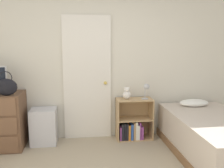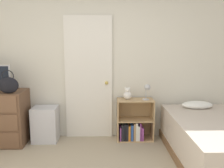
{
  "view_description": "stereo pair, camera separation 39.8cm",
  "coord_description": "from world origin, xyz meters",
  "px_view_note": "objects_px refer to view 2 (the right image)",
  "views": [
    {
      "loc": [
        -0.3,
        -2.13,
        1.63
      ],
      "look_at": [
        0.2,
        1.77,
        0.96
      ],
      "focal_mm": 40.0,
      "sensor_mm": 36.0,
      "label": 1
    },
    {
      "loc": [
        0.1,
        -2.16,
        1.63
      ],
      "look_at": [
        0.2,
        1.77,
        0.96
      ],
      "focal_mm": 40.0,
      "sensor_mm": 36.0,
      "label": 2
    }
  ],
  "objects_px": {
    "storage_bin": "(45,124)",
    "bed": "(214,141)",
    "teddy_bear": "(127,94)",
    "handbag": "(8,85)",
    "bookshelf": "(133,125)",
    "desk_lamp": "(147,89)"
  },
  "relations": [
    {
      "from": "desk_lamp",
      "to": "bed",
      "type": "relative_size",
      "value": 0.13
    },
    {
      "from": "bookshelf",
      "to": "teddy_bear",
      "type": "height_order",
      "value": "teddy_bear"
    },
    {
      "from": "storage_bin",
      "to": "teddy_bear",
      "type": "xyz_separation_m",
      "value": [
        1.36,
        0.02,
        0.49
      ]
    },
    {
      "from": "teddy_bear",
      "to": "bookshelf",
      "type": "bearing_deg",
      "value": -2.67
    },
    {
      "from": "storage_bin",
      "to": "bed",
      "type": "xyz_separation_m",
      "value": [
        2.48,
        -0.78,
        -0.0
      ]
    },
    {
      "from": "storage_bin",
      "to": "desk_lamp",
      "type": "bearing_deg",
      "value": -0.75
    },
    {
      "from": "desk_lamp",
      "to": "handbag",
      "type": "bearing_deg",
      "value": -173.23
    },
    {
      "from": "bookshelf",
      "to": "teddy_bear",
      "type": "distance_m",
      "value": 0.54
    },
    {
      "from": "handbag",
      "to": "desk_lamp",
      "type": "bearing_deg",
      "value": 6.77
    },
    {
      "from": "handbag",
      "to": "teddy_bear",
      "type": "bearing_deg",
      "value": 9.3
    },
    {
      "from": "storage_bin",
      "to": "bookshelf",
      "type": "height_order",
      "value": "bookshelf"
    },
    {
      "from": "storage_bin",
      "to": "bed",
      "type": "height_order",
      "value": "bed"
    },
    {
      "from": "handbag",
      "to": "bookshelf",
      "type": "xyz_separation_m",
      "value": [
        1.91,
        0.29,
        -0.74
      ]
    },
    {
      "from": "handbag",
      "to": "bookshelf",
      "type": "distance_m",
      "value": 2.07
    },
    {
      "from": "bookshelf",
      "to": "teddy_bear",
      "type": "bearing_deg",
      "value": 177.33
    },
    {
      "from": "storage_bin",
      "to": "bed",
      "type": "distance_m",
      "value": 2.6
    },
    {
      "from": "storage_bin",
      "to": "bed",
      "type": "relative_size",
      "value": 0.29
    },
    {
      "from": "bookshelf",
      "to": "desk_lamp",
      "type": "xyz_separation_m",
      "value": [
        0.22,
        -0.04,
        0.62
      ]
    },
    {
      "from": "bed",
      "to": "handbag",
      "type": "bearing_deg",
      "value": 170.14
    },
    {
      "from": "desk_lamp",
      "to": "bed",
      "type": "distance_m",
      "value": 1.26
    },
    {
      "from": "bed",
      "to": "desk_lamp",
      "type": "bearing_deg",
      "value": 136.64
    },
    {
      "from": "teddy_bear",
      "to": "storage_bin",
      "type": "bearing_deg",
      "value": -179.06
    }
  ]
}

